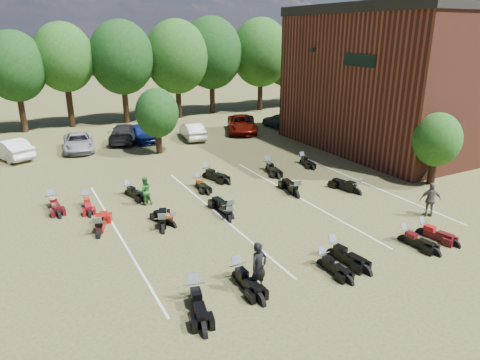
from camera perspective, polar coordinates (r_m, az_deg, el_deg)
ground at (r=21.02m, az=7.91°, el=-5.78°), size 160.00×160.00×0.00m
car_1 at (r=35.38m, az=-28.42°, el=3.69°), size 3.37×4.86×1.52m
car_2 at (r=35.68m, az=-20.74°, el=4.73°), size 2.77×4.99×1.32m
car_3 at (r=37.42m, az=-15.11°, el=6.09°), size 3.91×5.62×1.51m
car_4 at (r=37.12m, az=-13.16°, el=6.10°), size 2.23×4.43×1.45m
car_5 at (r=37.36m, az=-6.35°, el=6.54°), size 2.15×4.50×1.42m
car_6 at (r=39.63m, az=0.26°, el=7.48°), size 4.66×6.11×1.54m
car_7 at (r=41.68m, az=5.40°, el=7.84°), size 1.97×4.70×1.36m
person_black at (r=15.41m, az=2.53°, el=-11.54°), size 0.76×0.57×1.88m
person_green at (r=23.33m, az=-12.58°, el=-1.41°), size 0.77×0.61×1.57m
person_grey at (r=23.31m, az=24.07°, el=-2.42°), size 1.11×0.94×1.78m
motorcycle_1 at (r=15.46m, az=-6.05°, el=-15.66°), size 1.29×2.53×1.35m
motorcycle_2 at (r=16.49m, az=-0.35°, el=-13.09°), size 0.75×2.32×1.29m
motorcycle_3 at (r=18.43m, az=12.30°, el=-9.85°), size 1.03×2.39×1.29m
motorcycle_4 at (r=17.64m, az=10.92°, el=-11.15°), size 0.73×2.02×1.11m
motorcycle_5 at (r=20.51m, az=20.97°, el=-7.62°), size 0.91×2.15×1.16m
motorcycle_6 at (r=21.49m, az=23.07°, el=-6.66°), size 1.03×2.17×1.16m
motorcycle_7 at (r=20.68m, az=-18.23°, el=-7.06°), size 1.54×2.57×1.36m
motorcycle_8 at (r=20.78m, az=-8.99°, el=-6.14°), size 1.21×2.10×1.12m
motorcycle_9 at (r=20.38m, az=-10.20°, el=-6.75°), size 1.49×2.52×1.34m
motorcycle_10 at (r=21.54m, az=-1.37°, el=-4.95°), size 0.85×2.50×1.38m
motorcycle_11 at (r=21.14m, az=-1.41°, el=-5.44°), size 1.24×2.09×1.11m
motorcycle_12 at (r=24.34m, az=7.51°, el=-2.20°), size 1.24×2.61×1.40m
motorcycle_13 at (r=25.42m, az=15.23°, el=-1.79°), size 1.23×2.54×1.36m
motorcycle_14 at (r=24.90m, az=-23.68°, el=-3.23°), size 0.93×2.37×1.29m
motorcycle_15 at (r=24.34m, az=-19.72°, el=-3.21°), size 0.84×2.17×1.19m
motorcycle_16 at (r=25.22m, az=-14.63°, el=-1.91°), size 1.34×2.23×1.19m
motorcycle_17 at (r=25.84m, az=-5.61°, el=-0.85°), size 0.73×2.09×1.15m
motorcycle_18 at (r=27.32m, az=-4.49°, el=0.31°), size 1.55×2.58×1.37m
motorcycle_19 at (r=28.74m, az=3.75°, el=1.29°), size 1.18×2.49×1.33m
motorcycle_20 at (r=30.53m, az=8.27°, el=2.21°), size 0.94×2.12×1.14m
brick_building at (r=41.45m, az=26.52°, el=12.46°), size 25.40×15.20×10.70m
tree_line at (r=45.58m, az=-15.34°, el=15.39°), size 56.00×6.00×9.79m
young_tree_near_building at (r=27.97m, az=24.78°, el=4.90°), size 2.80×2.80×4.16m
young_tree_midfield at (r=32.71m, az=-11.00°, el=8.77°), size 3.20×3.20×4.70m
parking_lines at (r=21.98m, az=-3.08°, el=-4.45°), size 20.10×14.00×0.01m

